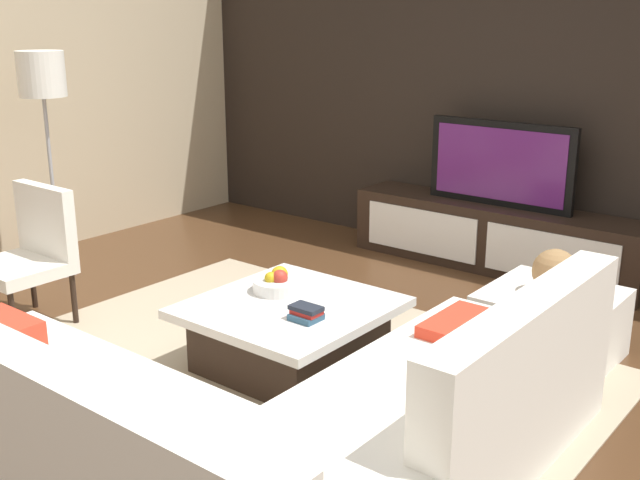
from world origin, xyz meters
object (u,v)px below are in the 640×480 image
Objects in this scene: decorative_ball at (555,271)px; book_stack at (306,313)px; sectional_couch at (253,430)px; coffee_table at (290,334)px; media_console at (495,237)px; fruit_bowl at (278,283)px; television at (500,164)px; floor_lamp at (43,87)px; accent_chair_near at (32,247)px; ottoman at (550,326)px.

decorative_ball reaches higher than book_stack.
sectional_couch is 1.15m from coffee_table.
fruit_bowl is at bearing -97.29° from media_console.
television is 0.70× the size of floor_lamp.
media_console is at bearing 82.71° from fruit_bowl.
accent_chair_near is at bearing -122.91° from television.
decorative_ball is at bearing 52.78° from book_stack.
television is at bearing 82.71° from fruit_bowl.
sectional_couch is at bearing -63.86° from book_stack.
fruit_bowl is at bearing -97.29° from television.
book_stack is at bearing 116.14° from sectional_couch.
media_console is at bearing 92.77° from book_stack.
fruit_bowl is at bearing 150.43° from book_stack.
ottoman is 2.50× the size of fruit_bowl.
accent_chair_near is 3.45× the size of decorative_ball.
accent_chair_near reaches higher than book_stack.
decorative_ball is at bearing -52.88° from television.
floor_lamp is 6.53× the size of decorative_ball.
sectional_couch is at bearing -52.76° from fruit_bowl.
sectional_couch reaches higher than decorative_ball.
sectional_couch reaches higher than book_stack.
book_stack is at bearing -29.56° from coffee_table.
television is at bearing 127.12° from decorative_ball.
coffee_table is 1.51m from decorative_ball.
television is 0.47× the size of sectional_couch.
accent_chair_near reaches higher than fruit_bowl.
coffee_table is 2.71m from floor_lamp.
book_stack is at bearing 14.02° from accent_chair_near.
accent_chair_near reaches higher than decorative_ball.
ottoman is at bearing -52.87° from media_console.
decorative_ball is (1.08, 1.01, 0.32)m from coffee_table.
sectional_couch is (0.53, -3.26, 0.03)m from media_console.
coffee_table is at bearing -29.59° from fruit_bowl.
media_console is 3.28× the size of ottoman.
decorative_ball reaches higher than media_console.
floor_lamp is at bearing 160.13° from sectional_couch.
coffee_table is (-0.10, -2.30, -0.62)m from television.
accent_chair_near is 3.16m from decorative_ball.
television is 3.37m from floor_lamp.
fruit_bowl is at bearing -144.25° from ottoman.
floor_lamp is (-3.06, 1.10, 1.11)m from sectional_couch.
ottoman is at bearing 43.12° from coffee_table.
media_console is 13.98× the size of book_stack.
fruit_bowl is 1.11× the size of decorative_ball.
media_console is at bearing 40.44° from floor_lamp.
sectional_couch is 15.02× the size of book_stack.
television is at bearing 127.12° from ottoman.
coffee_table is 1.46× the size of ottoman.
accent_chair_near is at bearing -158.62° from fruit_bowl.
floor_lamp is (-0.72, 0.64, 0.90)m from accent_chair_near.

